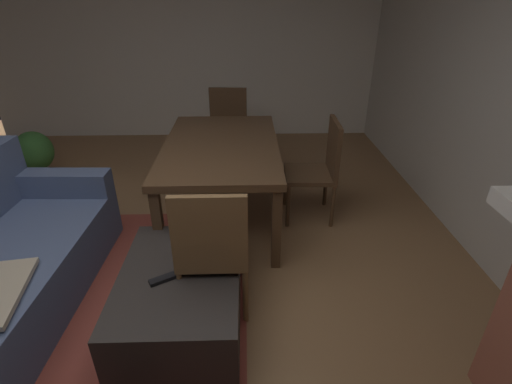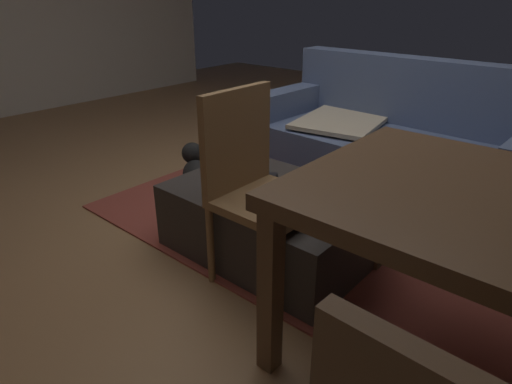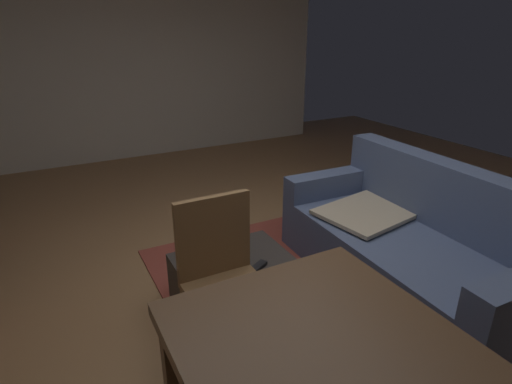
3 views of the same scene
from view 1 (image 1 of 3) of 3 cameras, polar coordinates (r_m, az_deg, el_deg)
floor at (r=2.60m, az=-19.20°, el=-21.09°), size 9.46×9.46×0.00m
wall_right_window_side at (r=5.63m, az=-10.09°, el=21.93°), size 0.12×5.67×2.71m
area_rug at (r=2.82m, az=-23.20°, el=-17.02°), size 2.60×2.00×0.01m
ottoman_coffee_table at (r=2.55m, az=-11.16°, el=-15.00°), size 1.05×0.74×0.37m
tv_remote at (r=2.38m, az=-13.94°, el=-12.67°), size 0.12×0.16×0.02m
dining_table at (r=3.35m, az=-5.27°, el=6.16°), size 1.64×0.99×0.74m
dining_chair_south at (r=3.46m, az=9.69°, el=4.06°), size 0.46×0.46×0.93m
dining_chair_west at (r=2.35m, az=-6.65°, el=-8.10°), size 0.44×0.44×0.93m
dining_chair_east at (r=4.54m, az=-4.31°, el=10.15°), size 0.47×0.47×0.93m
potted_plant at (r=4.95m, az=-30.50°, el=5.13°), size 0.41×0.41×0.55m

